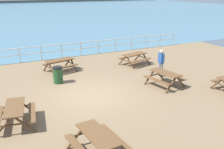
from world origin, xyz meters
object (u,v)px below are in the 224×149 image
picnic_table_far_left (60,63)px  picnic_table_near_right (15,111)px  picnic_table_mid_centre (97,139)px  litter_bin (58,75)px  picnic_table_seaward (165,76)px  picnic_table_near_left (134,56)px  visitor (161,61)px

picnic_table_far_left → picnic_table_near_right: bearing=-133.0°
picnic_table_mid_centre → litter_bin: size_ratio=2.01×
picnic_table_mid_centre → picnic_table_seaward: same height
litter_bin → picnic_table_near_right: bearing=-125.2°
picnic_table_near_left → picnic_table_far_left: (-5.06, 0.81, 0.00)m
picnic_table_near_left → picnic_table_mid_centre: size_ratio=1.10×
picnic_table_near_left → picnic_table_far_left: 5.13m
picnic_table_far_left → litter_bin: size_ratio=2.20×
picnic_table_near_left → litter_bin: (-5.75, -1.25, -0.10)m
picnic_table_near_right → picnic_table_far_left: same height
picnic_table_seaward → picnic_table_near_left: bearing=-18.8°
picnic_table_far_left → visitor: (5.15, -3.69, 0.36)m
picnic_table_mid_centre → visitor: 8.47m
visitor → picnic_table_mid_centre: bearing=38.5°
litter_bin → picnic_table_near_left: bearing=12.3°
picnic_table_near_left → visitor: (0.09, -2.87, 0.36)m
picnic_table_near_left → picnic_table_seaward: bearing=-113.0°
picnic_table_near_right → visitor: visitor is taller
picnic_table_seaward → picnic_table_far_left: bearing=30.9°
picnic_table_near_right → visitor: 8.86m
litter_bin → picnic_table_far_left: bearing=71.6°
picnic_table_near_right → picnic_table_mid_centre: 3.80m
visitor → litter_bin: bearing=-16.9°
picnic_table_near_right → litter_bin: (2.73, 3.87, -0.10)m
picnic_table_mid_centre → picnic_table_far_left: bearing=-12.9°
picnic_table_mid_centre → visitor: size_ratio=1.15×
picnic_table_mid_centre → picnic_table_seaward: 7.01m
picnic_table_near_left → litter_bin: 5.88m
picnic_table_far_left → picnic_table_seaward: size_ratio=1.03×
picnic_table_near_right → picnic_table_far_left: bearing=-19.9°
picnic_table_near_right → litter_bin: size_ratio=2.14×
picnic_table_mid_centre → picnic_table_seaward: size_ratio=0.94×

